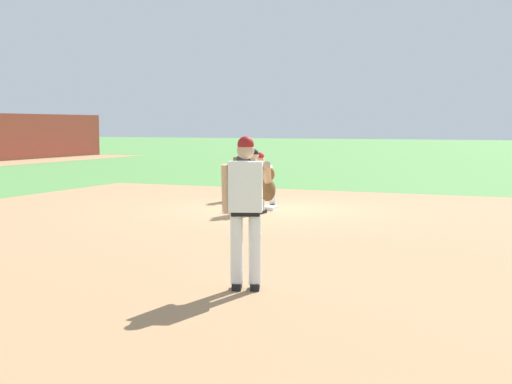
{
  "coord_description": "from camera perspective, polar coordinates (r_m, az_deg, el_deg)",
  "views": [
    {
      "loc": [
        -15.35,
        -6.2,
        2.0
      ],
      "look_at": [
        -5.33,
        -1.95,
        0.96
      ],
      "focal_mm": 50.0,
      "sensor_mm": 36.0,
      "label": 1
    }
  ],
  "objects": [
    {
      "name": "first_baseman",
      "position": [
        17.03,
        0.39,
        1.17
      ],
      "size": [
        0.85,
        0.96,
        1.34
      ],
      "color": "black",
      "rests_on": "ground"
    },
    {
      "name": "baserunner",
      "position": [
        15.99,
        -0.17,
        1.11
      ],
      "size": [
        0.48,
        0.62,
        1.46
      ],
      "color": "black",
      "rests_on": "ground"
    },
    {
      "name": "first_base_bag",
      "position": [
        16.67,
        0.99,
        -1.3
      ],
      "size": [
        0.38,
        0.38,
        0.09
      ],
      "primitive_type": "cube",
      "color": "white",
      "rests_on": "ground"
    },
    {
      "name": "umpire",
      "position": [
        18.85,
        -0.94,
        1.76
      ],
      "size": [
        0.59,
        0.67,
        1.46
      ],
      "color": "black",
      "rests_on": "ground"
    },
    {
      "name": "pitcher",
      "position": [
        8.55,
        -0.71,
        -0.89
      ],
      "size": [
        0.81,
        0.6,
        1.86
      ],
      "color": "black",
      "rests_on": "ground"
    },
    {
      "name": "ground_plane",
      "position": [
        16.68,
        0.99,
        -1.45
      ],
      "size": [
        160.0,
        160.0,
        0.0
      ],
      "primitive_type": "plane",
      "color": "#518942"
    },
    {
      "name": "infield_dirt_patch",
      "position": [
        12.67,
        0.37,
        -3.63
      ],
      "size": [
        18.0,
        18.0,
        0.01
      ],
      "primitive_type": "cube",
      "color": "#A87F56",
      "rests_on": "ground"
    },
    {
      "name": "baseball",
      "position": [
        12.71,
        0.31,
        -3.45
      ],
      "size": [
        0.07,
        0.07,
        0.07
      ],
      "primitive_type": "sphere",
      "color": "white",
      "rests_on": "ground"
    }
  ]
}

